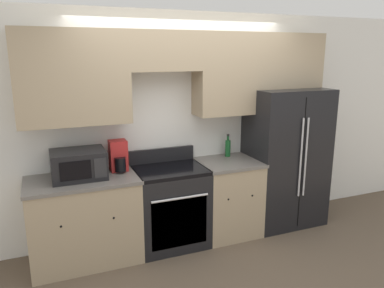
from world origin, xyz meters
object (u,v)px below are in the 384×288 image
at_px(microwave, 79,164).
at_px(bottle, 228,148).
at_px(refrigerator, 282,156).
at_px(oven_range, 170,206).

xyz_separation_m(microwave, bottle, (1.77, 0.16, -0.03)).
bearing_deg(microwave, bottle, 5.08).
relative_size(refrigerator, microwave, 3.24).
height_order(refrigerator, microwave, refrigerator).
distance_m(refrigerator, microwave, 2.50).
xyz_separation_m(refrigerator, bottle, (-0.72, 0.12, 0.15)).
bearing_deg(oven_range, bottle, 13.54).
bearing_deg(oven_range, refrigerator, 2.77).
height_order(oven_range, refrigerator, refrigerator).
height_order(oven_range, bottle, bottle).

